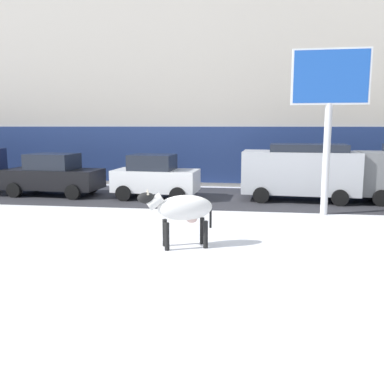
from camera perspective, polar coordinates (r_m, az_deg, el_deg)
ground_plane at (r=10.90m, az=-1.93°, el=-7.25°), size 120.00×120.00×0.00m
road_strip at (r=18.01m, az=2.12°, el=-0.71°), size 60.00×5.60×0.01m
building_facade at (r=24.24m, az=3.82°, el=17.17°), size 44.00×6.10×13.00m
cow_holstein at (r=10.50m, az=-1.28°, el=-2.26°), size 1.92×1.04×1.54m
billboard at (r=14.98m, az=18.31°, el=13.42°), size 2.52×0.25×5.56m
car_black_sedan at (r=19.39m, az=-18.40°, el=2.23°), size 4.31×2.20×1.84m
car_white_hatchback at (r=17.66m, az=-5.04°, el=2.09°), size 3.60×2.11×1.86m
car_silver_van at (r=17.66m, az=14.55°, el=2.87°), size 4.71×2.35×2.32m
pedestrian_near_billboard at (r=21.60m, az=19.84°, el=2.74°), size 0.36×0.24×1.73m
pedestrian_by_cars at (r=22.47m, az=-11.83°, el=3.31°), size 0.36×0.24×1.73m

